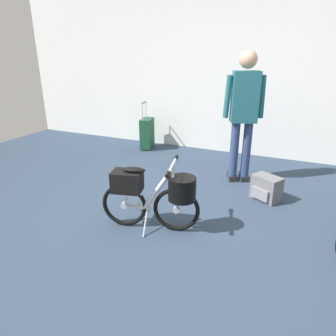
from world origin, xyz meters
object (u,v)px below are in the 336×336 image
Objects in this scene: visitor_near_wall at (244,110)px; rolling_suitcase at (147,133)px; handbag_on_floor at (266,188)px; folding_bike_foreground at (154,193)px.

visitor_near_wall reaches higher than rolling_suitcase.
handbag_on_floor is (2.23, -1.27, -0.14)m from rolling_suitcase.
folding_bike_foreground is 0.57× the size of visitor_near_wall.
rolling_suitcase is at bearing 119.32° from folding_bike_foreground.
handbag_on_floor is at bearing -47.31° from visitor_near_wall.
rolling_suitcase is at bearing 155.73° from visitor_near_wall.
visitor_near_wall is 1.01m from handbag_on_floor.
rolling_suitcase is (-1.33, 2.36, -0.10)m from folding_bike_foreground.
rolling_suitcase is 2.57m from handbag_on_floor.
folding_bike_foreground is at bearing -60.68° from rolling_suitcase.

